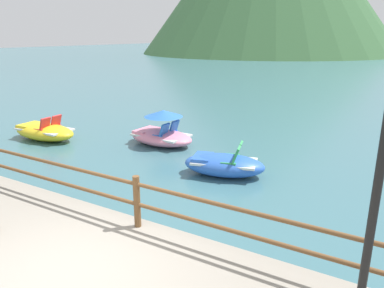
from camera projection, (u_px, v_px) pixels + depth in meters
name	position (u px, v px, depth m)	size (l,w,h in m)	color
ground_plane	(367.00, 71.00, 38.48)	(200.00, 200.00, 0.00)	#3D6B75
dock_railing	(137.00, 196.00, 6.36)	(23.92, 0.12, 0.95)	brown
pedal_boat_0	(44.00, 131.00, 13.30)	(2.64, 1.33, 0.90)	yellow
pedal_boat_3	(224.00, 164.00, 9.90)	(2.40, 1.66, 0.90)	blue
pedal_boat_4	(161.00, 133.00, 12.67)	(2.46, 1.52, 1.22)	pink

